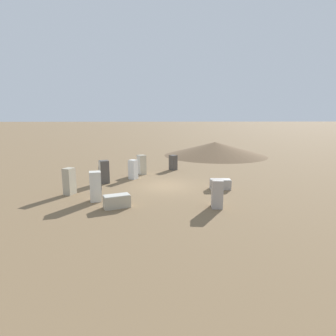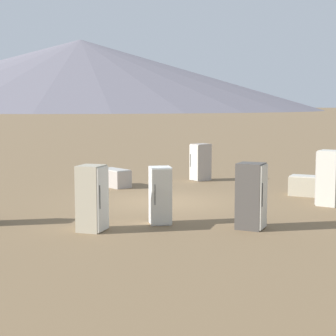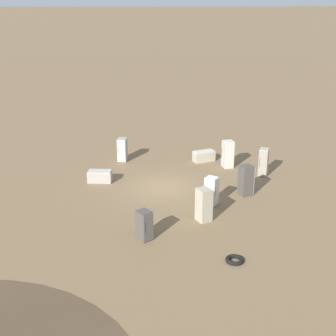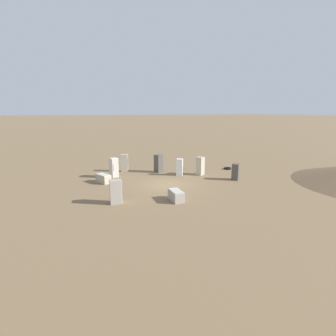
% 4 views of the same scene
% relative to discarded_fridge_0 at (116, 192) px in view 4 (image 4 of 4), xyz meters
% --- Properties ---
extents(ground_plane, '(1000.00, 1000.00, 0.00)m').
position_rel_discarded_fridge_0_xyz_m(ground_plane, '(2.60, -5.16, -0.81)').
color(ground_plane, brown).
extents(discarded_fridge_0, '(0.73, 0.88, 1.63)m').
position_rel_discarded_fridge_0_xyz_m(discarded_fridge_0, '(0.00, 0.00, 0.00)').
color(discarded_fridge_0, '#A89E93').
rests_on(discarded_fridge_0, ground_plane).
extents(discarded_fridge_1, '(0.90, 0.87, 1.79)m').
position_rel_discarded_fridge_0_xyz_m(discarded_fridge_1, '(7.25, -6.53, 0.08)').
color(discarded_fridge_1, '#4C4742').
rests_on(discarded_fridge_1, ground_plane).
extents(discarded_fridge_2, '(0.89, 0.90, 1.76)m').
position_rel_discarded_fridge_0_xyz_m(discarded_fridge_2, '(4.33, -9.66, 0.07)').
color(discarded_fridge_2, '#B2A88E').
rests_on(discarded_fridge_2, ground_plane).
extents(discarded_fridge_3, '(0.79, 0.87, 1.79)m').
position_rel_discarded_fridge_0_xyz_m(discarded_fridge_3, '(9.09, -3.53, 0.08)').
color(discarded_fridge_3, '#B2A88E').
rests_on(discarded_fridge_3, ground_plane).
extents(discarded_fridge_4, '(0.86, 0.88, 1.47)m').
position_rel_discarded_fridge_0_xyz_m(discarded_fridge_4, '(1.22, -11.44, -0.08)').
color(discarded_fridge_4, '#4C4742').
rests_on(discarded_fridge_4, ground_plane).
extents(discarded_fridge_5, '(0.79, 0.77, 1.85)m').
position_rel_discarded_fridge_0_xyz_m(discarded_fridge_5, '(7.09, -1.86, 0.11)').
color(discarded_fridge_5, beige).
rests_on(discarded_fridge_5, ground_plane).
extents(discarded_fridge_6, '(1.63, 1.13, 0.75)m').
position_rel_discarded_fridge_0_xyz_m(discarded_fridge_6, '(5.69, -0.51, -0.44)').
color(discarded_fridge_6, '#B2A88E').
rests_on(discarded_fridge_6, ground_plane).
extents(discarded_fridge_7, '(1.54, 0.89, 0.73)m').
position_rel_discarded_fridge_0_xyz_m(discarded_fridge_7, '(-1.35, -3.88, -0.45)').
color(discarded_fridge_7, '#A89E93').
rests_on(discarded_fridge_7, ground_plane).
extents(discarded_fridge_8, '(0.85, 0.84, 1.62)m').
position_rel_discarded_fridge_0_xyz_m(discarded_fridge_8, '(5.03, -7.77, -0.00)').
color(discarded_fridge_8, white).
rests_on(discarded_fridge_8, ground_plane).
extents(scrap_tire, '(0.81, 0.81, 0.18)m').
position_rel_discarded_fridge_0_xyz_m(scrap_tire, '(5.10, -13.76, -0.72)').
color(scrap_tire, black).
rests_on(scrap_tire, ground_plane).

